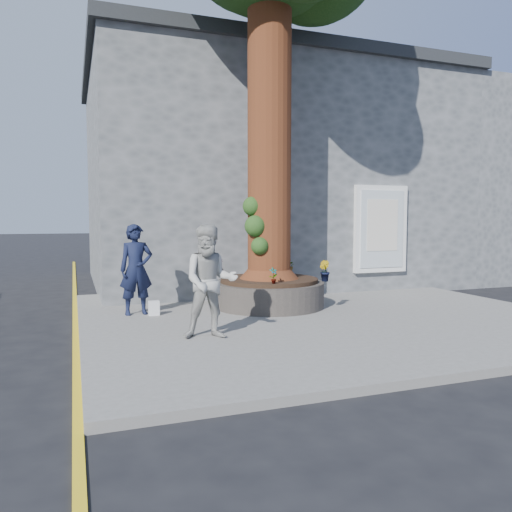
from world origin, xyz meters
name	(u,v)px	position (x,y,z in m)	size (l,w,h in m)	color
ground	(269,336)	(0.00, 0.00, 0.00)	(120.00, 120.00, 0.00)	black
pavement	(321,316)	(1.50, 1.00, 0.06)	(9.00, 8.00, 0.12)	slate
yellow_line	(76,338)	(-3.05, 1.00, 0.00)	(0.10, 30.00, 0.01)	yellow
stone_shop	(259,181)	(2.50, 7.20, 3.16)	(10.30, 8.30, 6.30)	#535659
neighbour_shop	(460,190)	(10.50, 7.20, 3.00)	(6.00, 8.00, 6.00)	#535659
planter	(269,293)	(0.80, 2.00, 0.41)	(2.30, 2.30, 0.60)	black
man	(136,269)	(-1.92, 2.08, 0.99)	(0.64, 0.42, 1.75)	black
woman	(210,282)	(-1.08, -0.26, 1.00)	(0.86, 0.67, 1.77)	#A8A8A1
shopping_bag	(154,308)	(-1.63, 1.86, 0.26)	(0.20, 0.12, 0.28)	white
plant_a	(273,276)	(0.55, 1.15, 0.88)	(0.16, 0.11, 0.31)	gray
plant_b	(324,271)	(1.65, 1.15, 0.93)	(0.23, 0.22, 0.42)	gray
plant_c	(219,267)	(-0.05, 2.85, 0.90)	(0.20, 0.20, 0.36)	gray
plant_d	(290,266)	(1.65, 2.85, 0.88)	(0.29, 0.25, 0.32)	gray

